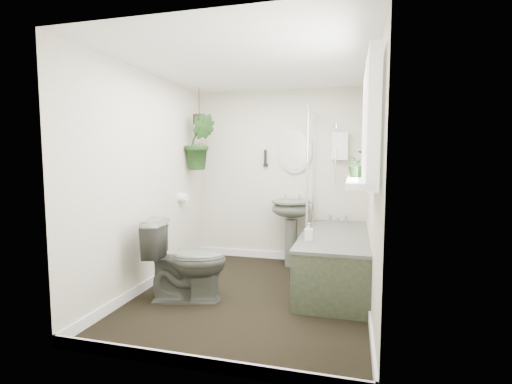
# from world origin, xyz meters

# --- Properties ---
(floor) EXTENTS (2.30, 2.80, 0.02)m
(floor) POSITION_xyz_m (0.00, 0.00, -0.01)
(floor) COLOR black
(floor) RESTS_ON ground
(ceiling) EXTENTS (2.30, 2.80, 0.02)m
(ceiling) POSITION_xyz_m (0.00, 0.00, 2.31)
(ceiling) COLOR white
(ceiling) RESTS_ON ground
(wall_back) EXTENTS (2.30, 0.02, 2.30)m
(wall_back) POSITION_xyz_m (0.00, 1.41, 1.15)
(wall_back) COLOR beige
(wall_back) RESTS_ON ground
(wall_front) EXTENTS (2.30, 0.02, 2.30)m
(wall_front) POSITION_xyz_m (0.00, -1.41, 1.15)
(wall_front) COLOR beige
(wall_front) RESTS_ON ground
(wall_left) EXTENTS (0.02, 2.80, 2.30)m
(wall_left) POSITION_xyz_m (-1.16, 0.00, 1.15)
(wall_left) COLOR beige
(wall_left) RESTS_ON ground
(wall_right) EXTENTS (0.02, 2.80, 2.30)m
(wall_right) POSITION_xyz_m (1.16, 0.00, 1.15)
(wall_right) COLOR beige
(wall_right) RESTS_ON ground
(skirting) EXTENTS (2.30, 2.80, 0.10)m
(skirting) POSITION_xyz_m (0.00, 0.00, 0.05)
(skirting) COLOR white
(skirting) RESTS_ON floor
(bathtub) EXTENTS (0.72, 1.72, 0.58)m
(bathtub) POSITION_xyz_m (0.80, 0.50, 0.29)
(bathtub) COLOR #494B44
(bathtub) RESTS_ON floor
(bath_screen) EXTENTS (0.04, 0.72, 1.40)m
(bath_screen) POSITION_xyz_m (0.47, 0.99, 1.28)
(bath_screen) COLOR silver
(bath_screen) RESTS_ON bathtub
(shower_box) EXTENTS (0.20, 0.10, 0.35)m
(shower_box) POSITION_xyz_m (0.80, 1.34, 1.55)
(shower_box) COLOR white
(shower_box) RESTS_ON wall_back
(oval_mirror) EXTENTS (0.46, 0.03, 0.62)m
(oval_mirror) POSITION_xyz_m (0.21, 1.37, 1.50)
(oval_mirror) COLOR beige
(oval_mirror) RESTS_ON wall_back
(wall_sconce) EXTENTS (0.04, 0.04, 0.22)m
(wall_sconce) POSITION_xyz_m (-0.19, 1.36, 1.40)
(wall_sconce) COLOR black
(wall_sconce) RESTS_ON wall_back
(toilet_roll_holder) EXTENTS (0.11, 0.11, 0.11)m
(toilet_roll_holder) POSITION_xyz_m (-1.10, 0.70, 0.90)
(toilet_roll_holder) COLOR white
(toilet_roll_holder) RESTS_ON wall_left
(window_recess) EXTENTS (0.08, 1.00, 0.90)m
(window_recess) POSITION_xyz_m (1.09, -0.70, 1.65)
(window_recess) COLOR white
(window_recess) RESTS_ON wall_right
(window_sill) EXTENTS (0.18, 1.00, 0.04)m
(window_sill) POSITION_xyz_m (1.02, -0.70, 1.23)
(window_sill) COLOR white
(window_sill) RESTS_ON wall_right
(window_blinds) EXTENTS (0.01, 0.86, 0.76)m
(window_blinds) POSITION_xyz_m (1.04, -0.70, 1.65)
(window_blinds) COLOR white
(window_blinds) RESTS_ON wall_right
(toilet) EXTENTS (0.87, 0.63, 0.80)m
(toilet) POSITION_xyz_m (-0.60, -0.27, 0.40)
(toilet) COLOR #494B44
(toilet) RESTS_ON floor
(pedestal_sink) EXTENTS (0.51, 0.43, 0.86)m
(pedestal_sink) POSITION_xyz_m (0.21, 1.12, 0.43)
(pedestal_sink) COLOR #494B44
(pedestal_sink) RESTS_ON floor
(sill_plant) EXTENTS (0.24, 0.23, 0.21)m
(sill_plant) POSITION_xyz_m (1.00, -0.40, 1.36)
(sill_plant) COLOR black
(sill_plant) RESTS_ON window_sill
(hanging_plant) EXTENTS (0.48, 0.43, 0.71)m
(hanging_plant) POSITION_xyz_m (-0.97, 0.95, 1.60)
(hanging_plant) COLOR black
(hanging_plant) RESTS_ON ceiling
(soap_bottle) EXTENTS (0.09, 0.09, 0.18)m
(soap_bottle) POSITION_xyz_m (0.56, 0.10, 0.67)
(soap_bottle) COLOR #2E2321
(soap_bottle) RESTS_ON bathtub
(hanging_pot) EXTENTS (0.16, 0.16, 0.12)m
(hanging_pot) POSITION_xyz_m (-0.97, 0.95, 1.90)
(hanging_pot) COLOR black
(hanging_pot) RESTS_ON ceiling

